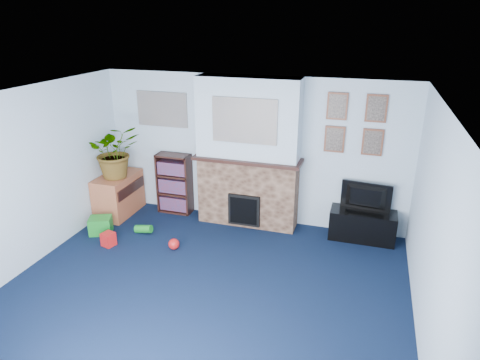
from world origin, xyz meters
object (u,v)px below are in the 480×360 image
(television, at_px, (365,198))
(sideboard, at_px, (119,194))
(bookshelf, at_px, (175,185))
(tv_stand, at_px, (362,226))

(television, bearing_deg, sideboard, 10.52)
(bookshelf, relative_size, sideboard, 1.17)
(bookshelf, bearing_deg, television, -1.02)
(television, height_order, bookshelf, bookshelf)
(tv_stand, height_order, bookshelf, bookshelf)
(television, height_order, sideboard, television)
(television, distance_m, sideboard, 4.10)
(television, bearing_deg, bookshelf, 5.29)
(tv_stand, bearing_deg, bookshelf, 178.62)
(tv_stand, xyz_separation_m, bookshelf, (-3.17, 0.08, 0.28))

